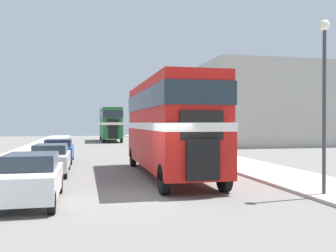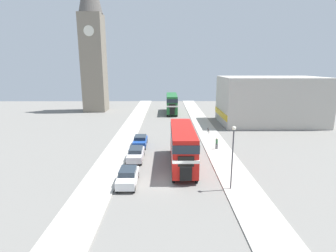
{
  "view_description": "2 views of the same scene",
  "coord_description": "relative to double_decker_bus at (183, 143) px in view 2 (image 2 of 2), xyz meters",
  "views": [
    {
      "loc": [
        -2.22,
        -12.69,
        2.52
      ],
      "look_at": [
        1.58,
        4.53,
        2.36
      ],
      "focal_mm": 40.0,
      "sensor_mm": 36.0,
      "label": 1
    },
    {
      "loc": [
        -0.22,
        -23.54,
        11.08
      ],
      "look_at": [
        0.0,
        12.07,
        2.86
      ],
      "focal_mm": 28.0,
      "sensor_mm": 36.0,
      "label": 2
    }
  ],
  "objects": [
    {
      "name": "ground_plane",
      "position": [
        -1.58,
        -4.51,
        -2.6
      ],
      "size": [
        120.0,
        120.0,
        0.0
      ],
      "primitive_type": "plane",
      "color": "slate"
    },
    {
      "name": "sidewalk_right",
      "position": [
        5.17,
        -4.51,
        -2.54
      ],
      "size": [
        3.5,
        120.0,
        0.12
      ],
      "color": "#B7B2A8",
      "rests_on": "ground_plane"
    },
    {
      "name": "sidewalk_left",
      "position": [
        -8.33,
        -4.51,
        -2.54
      ],
      "size": [
        3.5,
        120.0,
        0.12
      ],
      "color": "#B7B2A8",
      "rests_on": "ground_plane"
    },
    {
      "name": "double_decker_bus",
      "position": [
        0.0,
        0.0,
        0.0
      ],
      "size": [
        2.55,
        10.76,
        4.38
      ],
      "color": "red",
      "rests_on": "ground_plane"
    },
    {
      "name": "bus_distant",
      "position": [
        -0.52,
        33.93,
        0.03
      ],
      "size": [
        2.47,
        11.04,
        4.43
      ],
      "color": "#1E602D",
      "rests_on": "ground_plane"
    },
    {
      "name": "car_parked_near",
      "position": [
        -5.48,
        -4.85,
        -1.81
      ],
      "size": [
        1.72,
        4.07,
        1.54
      ],
      "color": "white",
      "rests_on": "ground_plane"
    },
    {
      "name": "car_parked_mid",
      "position": [
        -5.48,
        1.9,
        -1.85
      ],
      "size": [
        1.74,
        4.37,
        1.45
      ],
      "color": "silver",
      "rests_on": "ground_plane"
    },
    {
      "name": "car_parked_far",
      "position": [
        -5.49,
        7.4,
        -1.84
      ],
      "size": [
        1.78,
        4.05,
        1.47
      ],
      "color": "#1E479E",
      "rests_on": "ground_plane"
    },
    {
      "name": "pedestrian_walking",
      "position": [
        4.96,
        5.67,
        -1.61
      ],
      "size": [
        0.31,
        0.31,
        1.54
      ],
      "color": "#282833",
      "rests_on": "sidewalk_right"
    },
    {
      "name": "bicycle_on_pavement",
      "position": [
        5.25,
        14.51,
        -2.12
      ],
      "size": [
        0.05,
        1.76,
        0.78
      ],
      "color": "black",
      "rests_on": "sidewalk_right"
    },
    {
      "name": "street_lamp",
      "position": [
        4.06,
        -6.03,
        1.35
      ],
      "size": [
        0.36,
        0.36,
        5.86
      ],
      "color": "#38383D",
      "rests_on": "sidewalk_right"
    },
    {
      "name": "church_tower",
      "position": [
        -19.39,
        37.31,
        15.48
      ],
      "size": [
        5.51,
        5.51,
        35.38
      ],
      "color": "gray",
      "rests_on": "ground_plane"
    },
    {
      "name": "shop_building_block",
      "position": [
        18.2,
        22.2,
        1.91
      ],
      "size": [
        18.82,
        11.61,
        9.03
      ],
      "color": "#B2ADA3",
      "rests_on": "ground_plane"
    }
  ]
}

